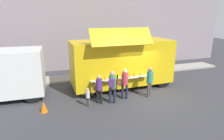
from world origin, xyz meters
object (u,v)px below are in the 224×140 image
food_truck_main (122,62)px  customer_rear_waiting (99,87)px  customer_extra_browsing (150,79)px  traffic_cone_orange (44,107)px  customer_mid_with_backpack (112,84)px  child_near_queue (88,96)px  trash_bin (159,66)px  customer_front_ordering (124,81)px

food_truck_main → customer_rear_waiting: bearing=-136.6°
customer_extra_browsing → traffic_cone_orange: bearing=56.5°
customer_extra_browsing → customer_rear_waiting: bearing=55.1°
customer_rear_waiting → customer_extra_browsing: (2.99, -0.06, 0.11)m
customer_mid_with_backpack → customer_rear_waiting: (-0.66, 0.23, -0.16)m
customer_rear_waiting → child_near_queue: (-0.65, -0.20, -0.34)m
customer_mid_with_backpack → child_near_queue: size_ratio=1.76×
trash_bin → customer_extra_browsing: (-3.47, -4.42, 0.57)m
food_truck_main → customer_front_ordering: size_ratio=3.67×
trash_bin → customer_mid_with_backpack: size_ratio=0.54×
customer_extra_browsing → child_near_queue: 3.67m
customer_front_ordering → food_truck_main: bearing=4.1°
customer_front_ordering → customer_extra_browsing: size_ratio=1.00×
traffic_cone_orange → customer_extra_browsing: customer_extra_browsing is taller
traffic_cone_orange → trash_bin: bearing=25.6°
trash_bin → customer_rear_waiting: customer_rear_waiting is taller
traffic_cone_orange → customer_front_ordering: 4.39m
trash_bin → child_near_queue: 8.44m
traffic_cone_orange → customer_extra_browsing: size_ratio=0.31×
traffic_cone_orange → customer_front_ordering: bearing=2.8°
trash_bin → customer_front_ordering: (-4.95, -4.24, 0.55)m
customer_mid_with_backpack → customer_extra_browsing: 2.33m
customer_front_ordering → customer_extra_browsing: 1.50m
customer_mid_with_backpack → customer_extra_browsing: size_ratio=1.02×
food_truck_main → customer_extra_browsing: (0.89, -2.10, -0.61)m
food_truck_main → trash_bin: 5.08m
trash_bin → customer_rear_waiting: (-6.46, -4.37, 0.46)m
traffic_cone_orange → child_near_queue: size_ratio=0.54×
customer_mid_with_backpack → child_near_queue: 1.40m
trash_bin → customer_extra_browsing: 5.65m
customer_front_ordering → customer_rear_waiting: customer_front_ordering is taller
food_truck_main → customer_front_ordering: 2.11m
customer_rear_waiting → customer_mid_with_backpack: bearing=-69.3°
customer_extra_browsing → child_near_queue: customer_extra_browsing is taller
customer_front_ordering → child_near_queue: bearing=119.8°
traffic_cone_orange → child_near_queue: child_near_queue is taller
customer_mid_with_backpack → child_near_queue: bearing=112.7°
customer_front_ordering → customer_extra_browsing: customer_extra_browsing is taller
customer_front_ordering → child_near_queue: 2.22m
traffic_cone_orange → trash_bin: (9.27, 4.45, 0.21)m
customer_extra_browsing → child_near_queue: size_ratio=1.73×
food_truck_main → trash_bin: (4.36, 2.32, -1.18)m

